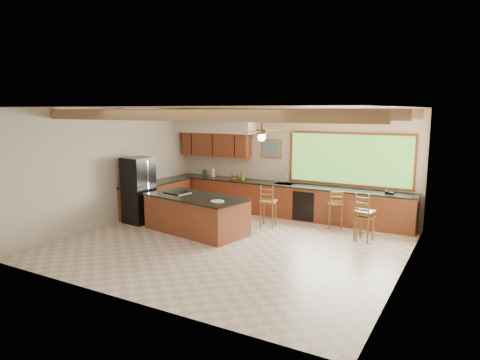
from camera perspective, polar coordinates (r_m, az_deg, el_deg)
The scene contains 9 objects.
ground at distance 9.63m, azimuth -1.25°, elevation -8.51°, with size 7.20×7.20×0.00m, color beige.
room_shell at distance 9.84m, azimuth -0.19°, elevation 5.05°, with size 7.27×6.54×3.02m.
counter_run at distance 12.02m, azimuth 1.53°, elevation -2.59°, with size 7.12×3.10×1.22m.
island at distance 10.49m, azimuth -5.89°, elevation -4.52°, with size 2.72×1.62×0.91m.
refrigerator at distance 11.52m, azimuth -13.38°, elevation -1.34°, with size 0.74×0.72×1.73m.
bar_stool_a at distance 10.81m, azimuth 3.65°, elevation -2.98°, with size 0.46×0.46×1.09m.
bar_stool_b at distance 10.97m, azimuth 12.51°, elevation -3.18°, with size 0.49×0.49×1.04m.
bar_stool_c at distance 10.07m, azimuth 16.21°, elevation -4.20°, with size 0.45×0.45×1.11m.
bar_stool_d at distance 10.01m, azimuth 16.30°, elevation -4.86°, with size 0.39×0.39×0.94m.
Camera 1 is at (4.69, -7.87, 2.96)m, focal length 32.00 mm.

